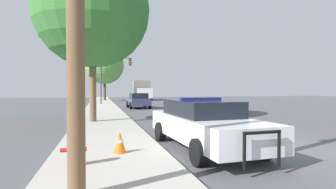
{
  "coord_description": "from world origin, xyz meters",
  "views": [
    {
      "loc": [
        -5.38,
        -7.26,
        1.81
      ],
      "look_at": [
        -0.39,
        11.69,
        1.44
      ],
      "focal_mm": 28.0,
      "sensor_mm": 36.0,
      "label": 1
    }
  ],
  "objects": [
    {
      "name": "sidewalk_left",
      "position": [
        -5.1,
        0.0,
        0.07
      ],
      "size": [
        3.0,
        110.0,
        0.13
      ],
      "color": "#ADA89E",
      "rests_on": "ground_plane"
    },
    {
      "name": "fire_hydrant",
      "position": [
        -5.93,
        -1.17,
        0.52
      ],
      "size": [
        0.55,
        0.24,
        0.74
      ],
      "color": "red",
      "rests_on": "sidewalk_left"
    },
    {
      "name": "traffic_cone",
      "position": [
        -4.86,
        -0.26,
        0.42
      ],
      "size": [
        0.33,
        0.33,
        0.57
      ],
      "color": "orange",
      "rests_on": "sidewalk_left"
    },
    {
      "name": "box_truck",
      "position": [
        1.71,
        37.34,
        1.75
      ],
      "size": [
        2.7,
        7.23,
        3.34
      ],
      "rotation": [
        0.0,
        0.0,
        3.12
      ],
      "color": "silver",
      "rests_on": "ground_plane"
    },
    {
      "name": "ground_plane",
      "position": [
        0.0,
        0.0,
        0.0
      ],
      "size": [
        110.0,
        110.0,
        0.0
      ],
      "primitive_type": "plane",
      "color": "#4F4F54"
    },
    {
      "name": "tree_sidewalk_far",
      "position": [
        -4.55,
        35.05,
        5.67
      ],
      "size": [
        6.03,
        6.03,
        8.56
      ],
      "color": "#4C3823",
      "rests_on": "sidewalk_left"
    },
    {
      "name": "tree_sidewalk_near",
      "position": [
        -5.7,
        7.08,
        5.95
      ],
      "size": [
        5.99,
        5.99,
        8.82
      ],
      "color": "brown",
      "rests_on": "sidewalk_left"
    },
    {
      "name": "traffic_light",
      "position": [
        -3.81,
        24.64,
        4.08
      ],
      "size": [
        3.67,
        0.35,
        5.64
      ],
      "color": "#424247",
      "rests_on": "sidewalk_left"
    },
    {
      "name": "car_background_midblock",
      "position": [
        -1.72,
        17.87,
        0.76
      ],
      "size": [
        2.03,
        3.93,
        1.46
      ],
      "rotation": [
        0.0,
        0.0,
        0.02
      ],
      "color": "#333856",
      "rests_on": "ground_plane"
    },
    {
      "name": "police_car",
      "position": [
        -2.29,
        0.21,
        0.78
      ],
      "size": [
        2.3,
        5.41,
        1.56
      ],
      "rotation": [
        0.0,
        0.0,
        3.2
      ],
      "color": "white",
      "rests_on": "ground_plane"
    }
  ]
}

